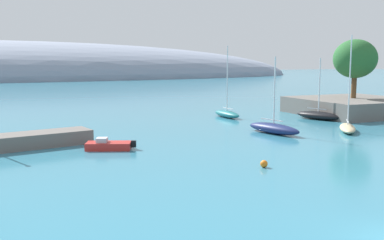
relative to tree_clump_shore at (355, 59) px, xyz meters
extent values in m
cube|color=#66605B|center=(-0.23, -0.31, -6.78)|extent=(15.19, 14.62, 2.30)
cylinder|color=brown|center=(0.00, 0.00, -4.11)|extent=(0.74, 0.74, 3.04)
ellipsoid|color=#28602D|center=(0.00, 0.00, 0.03)|extent=(6.17, 6.17, 5.55)
ellipsoid|color=black|center=(-8.64, -3.06, -7.40)|extent=(4.12, 6.71, 1.06)
cylinder|color=silver|center=(-8.64, -3.06, -3.38)|extent=(0.17, 0.17, 6.98)
cube|color=silver|center=(-8.74, -2.79, -6.52)|extent=(1.08, 2.73, 0.10)
ellipsoid|color=#1E6B70|center=(-18.73, 3.62, -7.47)|extent=(1.84, 6.07, 0.92)
cylinder|color=silver|center=(-18.73, 3.62, -2.64)|extent=(0.13, 0.13, 8.75)
cube|color=silver|center=(-18.73, 3.35, -6.66)|extent=(0.18, 2.71, 0.10)
ellipsoid|color=navy|center=(-20.45, -10.42, -7.39)|extent=(3.39, 7.16, 1.09)
cylinder|color=silver|center=(-20.45, -10.42, -3.32)|extent=(0.15, 0.15, 7.06)
cube|color=silver|center=(-20.52, -10.11, -6.50)|extent=(0.81, 3.05, 0.10)
ellipsoid|color=#C6B284|center=(-12.27, -12.47, -7.55)|extent=(4.97, 5.72, 0.77)
cylinder|color=silver|center=(-12.27, -12.47, -2.33)|extent=(0.13, 0.13, 9.67)
cube|color=silver|center=(-12.10, -12.26, -6.81)|extent=(1.75, 2.19, 0.10)
cube|color=red|center=(-38.51, -12.03, -7.61)|extent=(4.22, 3.02, 0.65)
cube|color=black|center=(-36.48, -12.82, -7.45)|extent=(0.54, 0.50, 0.58)
cube|color=#B2B7C1|center=(-39.05, -11.82, -7.09)|extent=(1.24, 1.31, 0.40)
sphere|color=orange|center=(-29.56, -23.00, -7.66)|extent=(0.55, 0.55, 0.55)
camera|label=1|loc=(-46.79, -50.09, -0.18)|focal=41.67mm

